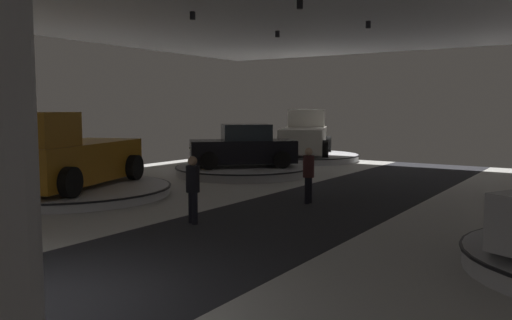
% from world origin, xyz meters
% --- Properties ---
extents(ground, '(24.00, 44.00, 0.06)m').
position_xyz_m(ground, '(0.00, 0.00, -0.02)').
color(ground, silver).
extents(display_platform_deep_left, '(5.68, 5.68, 0.33)m').
position_xyz_m(display_platform_deep_left, '(-6.48, 20.17, 0.19)').
color(display_platform_deep_left, silver).
rests_on(display_platform_deep_left, ground).
extents(pickup_truck_deep_left, '(4.22, 5.70, 2.30)m').
position_xyz_m(pickup_truck_deep_left, '(-6.61, 20.46, 1.27)').
color(pickup_truck_deep_left, silver).
rests_on(pickup_truck_deep_left, display_platform_deep_left).
extents(display_platform_mid_left, '(6.06, 6.06, 0.29)m').
position_xyz_m(display_platform_mid_left, '(-7.19, 6.40, 0.16)').
color(display_platform_mid_left, silver).
rests_on(display_platform_mid_left, ground).
extents(pickup_truck_mid_left, '(3.99, 5.70, 2.30)m').
position_xyz_m(pickup_truck_mid_left, '(-7.09, 6.09, 1.23)').
color(pickup_truck_mid_left, '#B77519').
rests_on(pickup_truck_mid_left, display_platform_mid_left).
extents(display_platform_far_left, '(5.46, 5.46, 0.35)m').
position_xyz_m(display_platform_far_left, '(-5.74, 13.52, 0.19)').
color(display_platform_far_left, '#B7B7BC').
rests_on(display_platform_far_left, ground).
extents(display_car_far_left, '(4.30, 4.18, 1.71)m').
position_xyz_m(display_car_far_left, '(-5.71, 13.54, 1.11)').
color(display_car_far_left, black).
rests_on(display_car_far_left, display_platform_far_left).
extents(visitor_walking_near, '(0.32, 0.32, 1.59)m').
position_xyz_m(visitor_walking_near, '(-1.46, 5.39, 0.91)').
color(visitor_walking_near, black).
rests_on(visitor_walking_near, ground).
extents(visitor_walking_far, '(0.32, 0.32, 1.59)m').
position_xyz_m(visitor_walking_far, '(-0.46, 9.23, 0.91)').
color(visitor_walking_far, black).
rests_on(visitor_walking_far, ground).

